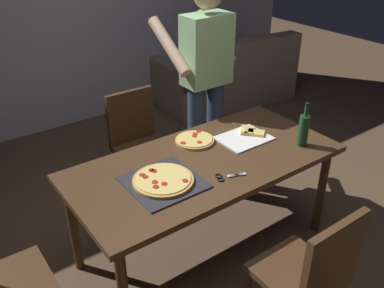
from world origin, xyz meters
The scene contains 11 objects.
ground_plane centered at (0.00, 0.00, 0.00)m, with size 12.00×12.00×0.00m, color brown.
dining_table centered at (0.00, 0.00, 0.68)m, with size 1.80×0.86×0.75m.
chair_near_camera centered at (0.00, -0.92, 0.51)m, with size 0.42×0.42×0.90m.
chair_far_side centered at (0.00, 0.92, 0.51)m, with size 0.42×0.42×0.90m.
couch centered at (1.89, 1.99, 0.30)m, with size 1.77×1.00×0.85m.
person_serving_pizza centered at (0.53, 0.69, 1.00)m, with size 0.55×0.54×1.75m.
pepperoni_pizza_on_tray centered at (-0.37, -0.06, 0.77)m, with size 0.43×0.43×0.04m.
pizza_slices_on_towel centered at (0.43, 0.08, 0.76)m, with size 0.36×0.28×0.03m.
wine_bottle centered at (0.66, -0.23, 0.87)m, with size 0.07×0.07×0.32m.
kitchen_scissors centered at (-0.03, -0.24, 0.76)m, with size 0.20×0.12×0.01m.
second_pizza_plain centered at (0.09, 0.24, 0.76)m, with size 0.28×0.28×0.03m.
Camera 1 is at (-1.44, -1.83, 2.16)m, focal length 39.10 mm.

